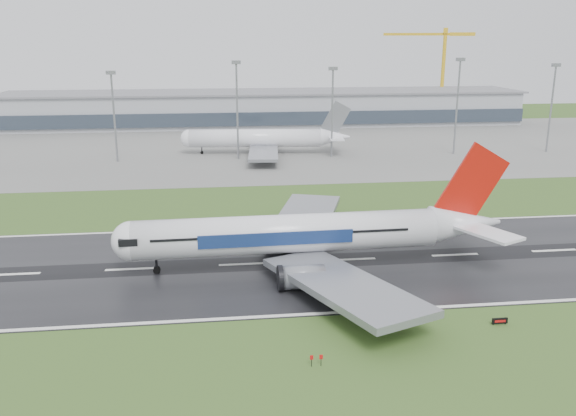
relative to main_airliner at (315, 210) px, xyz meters
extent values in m
plane|color=#304F1D|center=(7.39, 1.87, -10.46)|extent=(520.00, 520.00, 0.00)
cube|color=black|center=(7.39, 1.87, -10.41)|extent=(400.00, 45.00, 0.10)
cube|color=slate|center=(7.39, 126.87, -10.42)|extent=(400.00, 130.00, 0.08)
cube|color=gray|center=(7.39, 186.87, -2.96)|extent=(240.00, 36.00, 15.00)
cylinder|color=gray|center=(-49.49, 101.87, 3.80)|extent=(0.64, 0.64, 28.53)
cylinder|color=gray|center=(-9.30, 101.87, 5.32)|extent=(0.64, 0.64, 31.56)
cylinder|color=gray|center=(23.00, 101.87, 4.23)|extent=(0.64, 0.64, 29.39)
cylinder|color=gray|center=(67.28, 101.87, 5.62)|extent=(0.64, 0.64, 32.17)
cylinder|color=gray|center=(102.37, 101.87, 4.61)|extent=(0.64, 0.64, 30.15)
camera|label=1|loc=(-17.07, -100.38, 28.97)|focal=37.44mm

